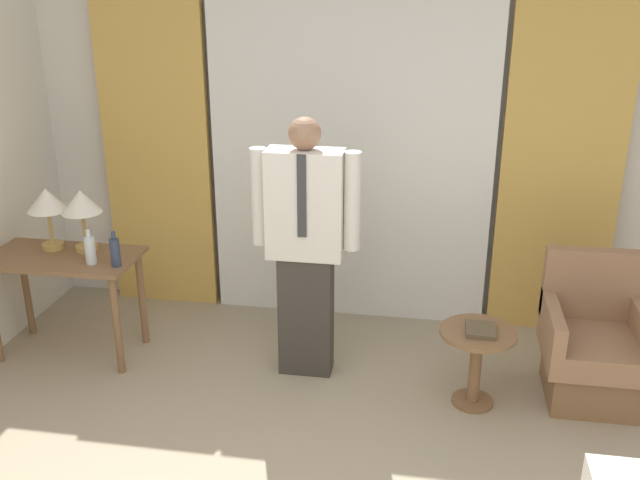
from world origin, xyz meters
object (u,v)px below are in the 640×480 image
object	(u,v)px
armchair	(593,349)
book	(481,330)
side_table	(476,354)
table_lamp_left	(47,203)
bottle_by_lamp	(115,252)
person	(306,241)
table_lamp_right	(81,205)
bottle_near_edge	(90,250)
desk	(64,273)

from	to	relation	value
armchair	book	xyz separation A→B (m)	(-0.72, -0.23, 0.19)
armchair	side_table	xyz separation A→B (m)	(-0.73, -0.22, 0.02)
table_lamp_left	bottle_by_lamp	size ratio (longest dim) A/B	1.80
table_lamp_left	person	bearing A→B (deg)	-2.71
table_lamp_right	side_table	xyz separation A→B (m)	(2.67, -0.31, -0.73)
bottle_by_lamp	person	distance (m)	1.25
table_lamp_right	side_table	world-z (taller)	table_lamp_right
bottle_near_edge	side_table	distance (m)	2.58
side_table	book	bearing A→B (deg)	-49.06
bottle_near_edge	book	size ratio (longest dim) A/B	1.17
desk	bottle_near_edge	size ratio (longest dim) A/B	4.32
book	table_lamp_left	bearing A→B (deg)	173.72
bottle_near_edge	bottle_by_lamp	xyz separation A→B (m)	(0.18, -0.01, 0.00)
table_lamp_left	side_table	size ratio (longest dim) A/B	0.85
bottle_by_lamp	armchair	bearing A→B (deg)	2.43
table_lamp_left	side_table	world-z (taller)	table_lamp_left
bottle_near_edge	side_table	world-z (taller)	bottle_near_edge
bottle_by_lamp	side_table	xyz separation A→B (m)	(2.35, -0.09, -0.49)
person	table_lamp_right	bearing A→B (deg)	176.86
bottle_by_lamp	person	size ratio (longest dim) A/B	0.14
table_lamp_left	person	xyz separation A→B (m)	(1.81, -0.09, -0.13)
desk	book	distance (m)	2.82
side_table	armchair	bearing A→B (deg)	16.67
bottle_by_lamp	armchair	world-z (taller)	bottle_by_lamp
side_table	book	distance (m)	0.18
side_table	person	bearing A→B (deg)	168.58
armchair	bottle_near_edge	bearing A→B (deg)	-177.92
desk	table_lamp_right	distance (m)	0.49
bottle_by_lamp	person	world-z (taller)	person
bottle_near_edge	armchair	size ratio (longest dim) A/B	0.26
bottle_near_edge	desk	bearing A→B (deg)	160.17
person	side_table	xyz separation A→B (m)	(1.11, -0.22, -0.59)
table_lamp_left	armchair	bearing A→B (deg)	-1.44
bottle_near_edge	bottle_by_lamp	size ratio (longest dim) A/B	0.98
armchair	person	bearing A→B (deg)	179.82
side_table	book	world-z (taller)	book
bottle_near_edge	bottle_by_lamp	bearing A→B (deg)	-3.76
bottle_near_edge	table_lamp_left	bearing A→B (deg)	151.60
bottle_near_edge	person	xyz separation A→B (m)	(1.42, 0.12, 0.10)
desk	side_table	distance (m)	2.82
bottle_by_lamp	side_table	distance (m)	2.41
bottle_near_edge	armchair	xyz separation A→B (m)	(3.26, 0.12, -0.51)
armchair	side_table	size ratio (longest dim) A/B	1.78
desk	armchair	distance (m)	3.54
table_lamp_left	book	distance (m)	3.00
armchair	book	bearing A→B (deg)	-162.12
desk	person	bearing A→B (deg)	1.00
desk	bottle_near_edge	world-z (taller)	bottle_near_edge
person	side_table	size ratio (longest dim) A/B	3.41
side_table	desk	bearing A→B (deg)	176.02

